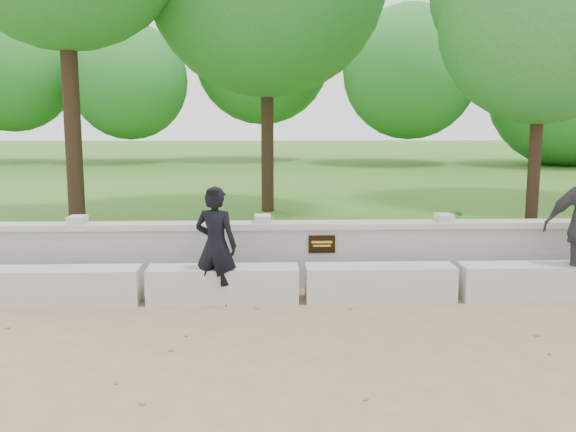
# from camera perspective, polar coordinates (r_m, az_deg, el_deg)

# --- Properties ---
(ground) EXTENTS (80.00, 80.00, 0.00)m
(ground) POSITION_cam_1_polar(r_m,az_deg,el_deg) (6.48, 2.21, -12.31)
(ground) COLOR #93785A
(ground) RESTS_ON ground
(lawn) EXTENTS (40.00, 22.00, 0.25)m
(lawn) POSITION_cam_1_polar(r_m,az_deg,el_deg) (20.15, -0.71, 2.69)
(lawn) COLOR #33651A
(lawn) RESTS_ON ground
(concrete_bench) EXTENTS (11.90, 0.45, 0.45)m
(concrete_bench) POSITION_cam_1_polar(r_m,az_deg,el_deg) (8.22, 1.25, -6.01)
(concrete_bench) COLOR beige
(concrete_bench) RESTS_ON ground
(parapet_wall) EXTENTS (12.50, 0.35, 0.90)m
(parapet_wall) POSITION_cam_1_polar(r_m,az_deg,el_deg) (8.84, 0.99, -3.34)
(parapet_wall) COLOR #BBB9B0
(parapet_wall) RESTS_ON ground
(man_main) EXTENTS (0.63, 0.59, 1.49)m
(man_main) POSITION_cam_1_polar(r_m,az_deg,el_deg) (8.01, -6.43, -2.63)
(man_main) COLOR black
(man_main) RESTS_ON ground
(tree_near_right) EXTENTS (3.21, 3.21, 5.40)m
(tree_near_right) POSITION_cam_1_polar(r_m,az_deg,el_deg) (11.13, 21.80, 17.07)
(tree_near_right) COLOR #382619
(tree_near_right) RESTS_ON lawn
(shrub_b) EXTENTS (0.40, 0.43, 0.61)m
(shrub_b) POSITION_cam_1_polar(r_m,az_deg,el_deg) (9.49, -1.87, -1.91)
(shrub_b) COLOR #44872E
(shrub_b) RESTS_ON lawn
(shrub_c) EXTENTS (0.77, 0.78, 0.65)m
(shrub_c) POSITION_cam_1_polar(r_m,az_deg,el_deg) (9.97, 15.88, -1.61)
(shrub_c) COLOR #44872E
(shrub_c) RESTS_ON lawn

